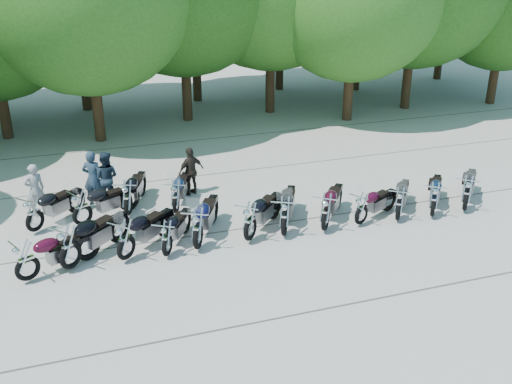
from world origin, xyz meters
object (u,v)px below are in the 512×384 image
object	(u,v)px
motorcycle_4	(198,227)
motorcycle_5	(250,220)
motorcycle_11	(467,192)
motorcycle_1	(69,245)
motorcycle_0	(26,260)
motorcycle_10	(434,198)
motorcycle_13	(82,207)
motorcycle_15	(176,196)
rider_2	(191,171)
motorcycle_9	(399,203)
motorcycle_14	(128,197)
rider_0	(35,190)
motorcycle_2	(125,239)
rider_1	(106,178)
motorcycle_8	(362,208)
motorcycle_7	(326,211)
motorcycle_6	(285,215)
motorcycle_3	(167,237)
rider_3	(93,178)
motorcycle_12	(34,213)

from	to	relation	value
motorcycle_4	motorcycle_5	world-z (taller)	motorcycle_4
motorcycle_11	motorcycle_1	bearing A→B (deg)	40.69
motorcycle_1	motorcycle_4	bearing A→B (deg)	-132.06
motorcycle_0	motorcycle_5	xyz separation A→B (m)	(5.78, 0.30, 0.04)
motorcycle_10	motorcycle_13	distance (m)	10.35
motorcycle_15	rider_2	distance (m)	1.65
motorcycle_9	motorcycle_13	bearing A→B (deg)	21.26
motorcycle_13	motorcycle_14	distance (m)	1.37
motorcycle_11	rider_0	size ratio (longest dim) A/B	1.43
motorcycle_0	motorcycle_1	world-z (taller)	motorcycle_1
motorcycle_2	motorcycle_1	bearing A→B (deg)	48.27
motorcycle_1	motorcycle_13	xyz separation A→B (m)	(0.44, 2.47, -0.08)
motorcycle_9	rider_1	distance (m)	9.03
motorcycle_9	motorcycle_13	xyz separation A→B (m)	(-8.88, 2.58, 0.03)
motorcycle_8	motorcycle_10	xyz separation A→B (m)	(2.31, -0.18, 0.05)
motorcycle_8	motorcycle_10	world-z (taller)	motorcycle_10
rider_1	motorcycle_14	bearing A→B (deg)	133.97
motorcycle_7	motorcycle_11	xyz separation A→B (m)	(4.64, -0.11, -0.00)
motorcycle_14	motorcycle_15	bearing A→B (deg)	-170.58
motorcycle_4	motorcycle_6	distance (m)	2.48
motorcycle_0	motorcycle_9	size ratio (longest dim) A/B	1.04
motorcycle_14	motorcycle_7	bearing A→B (deg)	173.55
motorcycle_3	motorcycle_13	world-z (taller)	motorcycle_13
motorcycle_9	rider_2	bearing A→B (deg)	0.85
motorcycle_11	rider_2	xyz separation A→B (m)	(-7.65, 4.03, 0.14)
motorcycle_13	rider_2	bearing A→B (deg)	-95.82
rider_0	motorcycle_4	bearing A→B (deg)	119.36
motorcycle_0	motorcycle_7	size ratio (longest dim) A/B	0.95
motorcycle_11	rider_3	world-z (taller)	rider_3
motorcycle_3	motorcycle_11	bearing A→B (deg)	-149.79
rider_2	motorcycle_6	bearing A→B (deg)	94.27
motorcycle_0	rider_2	size ratio (longest dim) A/B	1.39
motorcycle_0	motorcycle_4	distance (m)	4.31
motorcycle_10	rider_3	xyz separation A→B (m)	(-9.54, 4.19, 0.26)
motorcycle_2	motorcycle_4	size ratio (longest dim) A/B	0.95
motorcycle_9	motorcycle_12	world-z (taller)	motorcycle_12
rider_0	motorcycle_7	bearing A→B (deg)	135.73
motorcycle_7	motorcycle_9	distance (m)	2.34
motorcycle_13	motorcycle_6	bearing A→B (deg)	-141.96
motorcycle_0	motorcycle_1	size ratio (longest dim) A/B	0.89
motorcycle_6	motorcycle_11	xyz separation A→B (m)	(5.86, -0.19, -0.02)
motorcycle_5	motorcycle_14	bearing A→B (deg)	1.08
motorcycle_3	motorcycle_15	distance (m)	2.64
motorcycle_13	rider_3	world-z (taller)	rider_3
motorcycle_13	rider_2	xyz separation A→B (m)	(3.54, 1.39, 0.17)
motorcycle_11	motorcycle_13	distance (m)	11.49
motorcycle_4	rider_1	distance (m)	4.47
rider_2	rider_1	bearing A→B (deg)	-23.81
rider_2	motorcycle_2	bearing A→B (deg)	35.28
motorcycle_0	rider_1	world-z (taller)	rider_1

